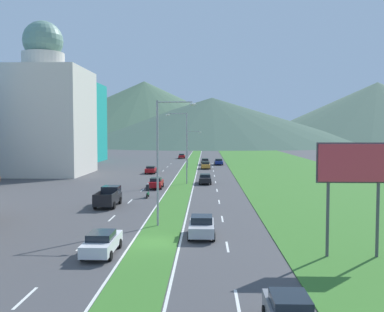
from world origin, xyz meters
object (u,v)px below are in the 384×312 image
at_px(street_lamp_mid, 185,144).
at_px(car_6, 182,156).
at_px(car_1, 202,226).
at_px(car_2, 219,162).
at_px(car_5, 102,242).
at_px(car_9, 205,179).
at_px(street_lamp_far, 189,146).
at_px(motorcycle_rider, 148,191).
at_px(street_lamp_near, 162,155).
at_px(car_3, 206,165).
at_px(billboard_roadside, 354,170).
at_px(car_7, 156,183).
at_px(car_4, 151,170).
at_px(pickup_truck_0, 109,197).
at_px(car_0, 205,162).

xyz_separation_m(street_lamp_mid, car_6, (-3.91, 61.73, -5.45)).
bearing_deg(car_1, car_2, 177.31).
relative_size(car_1, car_5, 0.87).
relative_size(car_1, car_6, 0.98).
distance_m(car_1, car_9, 33.62).
bearing_deg(street_lamp_far, car_2, 52.62).
relative_size(car_6, motorcycle_rider, 2.12).
xyz_separation_m(car_6, car_9, (7.02, -60.95, 0.04)).
relative_size(street_lamp_near, car_3, 2.37).
relative_size(car_2, motorcycle_rider, 2.21).
relative_size(billboard_roadside, car_5, 1.53).
xyz_separation_m(car_9, motorcycle_rider, (-6.91, -14.29, -0.02)).
relative_size(street_lamp_near, car_6, 2.50).
bearing_deg(motorcycle_rider, car_7, -0.18).
bearing_deg(billboard_roadside, car_2, 94.76).
distance_m(car_1, car_4, 50.37).
xyz_separation_m(street_lamp_far, car_6, (-3.46, 32.60, -4.04)).
bearing_deg(billboard_roadside, car_6, 99.39).
relative_size(car_1, car_4, 1.00).
bearing_deg(car_9, motorcycle_rider, -25.82).
xyz_separation_m(car_3, car_9, (-0.07, -26.25, -0.00)).
height_order(billboard_roadside, car_2, billboard_roadside).
xyz_separation_m(car_1, pickup_truck_0, (-10.15, 13.38, 0.18)).
bearing_deg(car_0, car_2, 87.31).
bearing_deg(car_0, car_6, -163.70).
xyz_separation_m(street_lamp_far, car_0, (3.46, 8.92, -3.99)).
bearing_deg(car_2, car_4, -32.25).
bearing_deg(car_4, car_9, -146.56).
bearing_deg(street_lamp_near, car_7, 97.74).
height_order(car_5, motorcycle_rider, motorcycle_rider).
distance_m(billboard_roadside, car_9, 40.16).
distance_m(car_0, car_5, 76.05).
bearing_deg(billboard_roadside, street_lamp_far, 100.99).
distance_m(car_0, car_9, 37.27).
height_order(car_0, motorcycle_rider, motorcycle_rider).
bearing_deg(street_lamp_mid, car_7, -127.07).
height_order(street_lamp_far, car_9, street_lamp_far).
bearing_deg(street_lamp_mid, car_6, 93.62).
relative_size(street_lamp_mid, car_6, 2.55).
bearing_deg(street_lamp_far, motorcycle_rider, -94.50).
height_order(car_1, car_6, car_1).
bearing_deg(car_1, motorcycle_rider, -160.80).
height_order(street_lamp_near, car_5, street_lamp_near).
height_order(car_1, car_3, car_1).
relative_size(car_2, car_5, 0.92).
height_order(car_7, car_9, car_7).
xyz_separation_m(billboard_roadside, car_9, (-9.46, 38.73, -4.83)).
bearing_deg(car_6, billboard_roadside, -170.61).
distance_m(billboard_roadside, pickup_truck_0, 27.47).
bearing_deg(street_lamp_mid, motorcycle_rider, -105.71).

